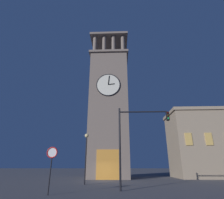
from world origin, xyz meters
The scene contains 5 objects.
ground_plane centered at (0.00, 0.00, 0.00)m, with size 200.00×200.00×0.00m, color #4C4C51.
clocktower centered at (-0.38, -5.71, 10.94)m, with size 6.92×7.50×27.98m.
traffic_signal_near centered at (-3.38, 9.02, 4.47)m, with size 4.37×0.41×6.63m.
street_lamp centered at (1.58, 4.31, 3.61)m, with size 0.44×0.44×5.18m.
no_horn_sign centered at (2.76, 11.20, 2.44)m, with size 0.78×0.14×3.11m.
Camera 1 is at (-1.98, 24.26, 1.86)m, focal length 28.73 mm.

